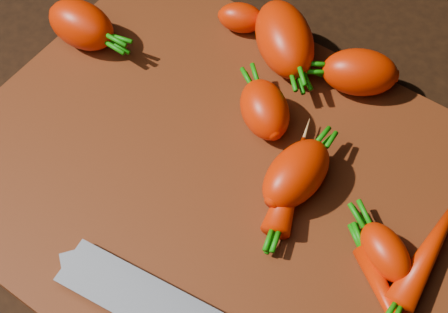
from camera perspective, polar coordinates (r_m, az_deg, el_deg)
The scene contains 12 objects.
ground at distance 0.62m, azimuth -0.53°, elevation -2.38°, with size 2.00×2.00×0.01m, color black.
cutting_board at distance 0.61m, azimuth -0.54°, elevation -1.86°, with size 0.50×0.40×0.01m, color #4D1F0B.
carrot_0 at distance 0.70m, azimuth -12.92°, elevation 11.67°, with size 0.08×0.05×0.05m, color red.
carrot_1 at distance 0.62m, azimuth 3.74°, elevation 4.31°, with size 0.07×0.05×0.05m, color red.
carrot_2 at distance 0.67m, azimuth 5.54°, elevation 10.65°, with size 0.10×0.06×0.06m, color red.
carrot_3 at distance 0.58m, azimuth 6.62°, elevation -1.60°, with size 0.08×0.05×0.05m, color red.
carrot_4 at distance 0.66m, azimuth 12.31°, elevation 7.53°, with size 0.08×0.05×0.05m, color red.
carrot_5 at distance 0.71m, azimuth 1.56°, elevation 12.56°, with size 0.05×0.03×0.03m, color red.
carrot_6 at distance 0.56m, azimuth 14.54°, elevation -8.46°, with size 0.06×0.03×0.03m, color red.
carrot_7 at distance 0.58m, azimuth 18.44°, elevation -7.83°, with size 0.13×0.03×0.03m, color red.
carrot_8 at distance 0.55m, azimuth 14.98°, elevation -13.29°, with size 0.11×0.02×0.02m, color red.
carrot_9 at distance 0.58m, azimuth 6.06°, elevation -2.42°, with size 0.11×0.03×0.03m, color red.
Camera 1 is at (0.18, -0.25, 0.53)m, focal length 50.00 mm.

